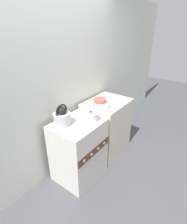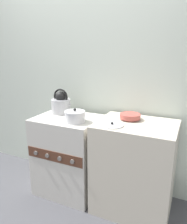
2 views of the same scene
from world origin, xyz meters
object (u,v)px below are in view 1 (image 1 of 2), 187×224
enamel_bowl (100,100)px  stove (79,150)px  cooking_pot (91,116)px  kettle (62,117)px  loose_pot_lid (109,108)px

enamel_bowl → stove: bearing=-170.6°
stove → cooking_pot: cooking_pot is taller
stove → cooking_pot: bearing=-32.5°
kettle → cooking_pot: 0.38m
cooking_pot → loose_pot_lid: cooking_pot is taller
kettle → enamel_bowl: 0.81m
enamel_bowl → loose_pot_lid: 0.26m
enamel_bowl → cooking_pot: bearing=-157.9°
kettle → cooking_pot: size_ratio=1.35×
cooking_pot → enamel_bowl: (0.51, 0.21, 0.01)m
stove → enamel_bowl: size_ratio=4.39×
stove → loose_pot_lid: size_ratio=4.15×
stove → cooking_pot: size_ratio=4.25×
cooking_pot → loose_pot_lid: 0.41m
stove → enamel_bowl: enamel_bowl is taller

